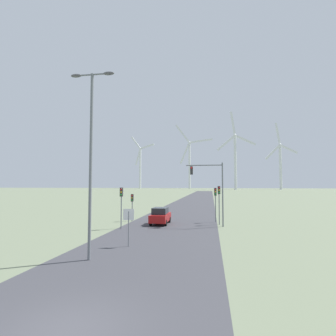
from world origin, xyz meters
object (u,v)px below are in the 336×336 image
(stop_sign_near, at_px, (129,220))
(traffic_light_post_mid_left, at_px, (132,201))
(wind_turbine_far_left, at_px, (140,164))
(wind_turbine_left, at_px, (190,160))
(streetlamp, at_px, (91,143))
(traffic_light_post_near_right, at_px, (219,196))
(car_approaching, at_px, (160,216))
(traffic_light_post_mid_right, at_px, (215,197))
(wind_turbine_center, at_px, (235,156))
(traffic_light_post_near_left, at_px, (121,198))
(wind_turbine_right, at_px, (280,161))
(traffic_light_mast_overhead, at_px, (211,182))

(stop_sign_near, height_order, traffic_light_post_mid_left, traffic_light_post_mid_left)
(wind_turbine_far_left, height_order, wind_turbine_left, wind_turbine_left)
(wind_turbine_far_left, bearing_deg, stop_sign_near, -74.71)
(streetlamp, distance_m, traffic_light_post_near_right, 17.38)
(car_approaching, height_order, wind_turbine_left, wind_turbine_left)
(wind_turbine_left, bearing_deg, streetlamp, -86.67)
(streetlamp, height_order, wind_turbine_left, wind_turbine_left)
(traffic_light_post_mid_left, height_order, traffic_light_post_mid_right, traffic_light_post_mid_right)
(wind_turbine_center, bearing_deg, wind_turbine_left, 133.02)
(traffic_light_post_near_left, bearing_deg, traffic_light_post_mid_left, 95.50)
(traffic_light_post_mid_right, bearing_deg, streetlamp, -114.35)
(car_approaching, bearing_deg, wind_turbine_right, 72.73)
(traffic_light_post_near_right, height_order, car_approaching, traffic_light_post_near_right)
(car_approaching, xyz_separation_m, wind_turbine_center, (25.71, 195.40, 27.41))
(traffic_light_post_near_right, xyz_separation_m, wind_turbine_center, (19.22, 194.72, 25.23))
(traffic_light_post_mid_right, bearing_deg, wind_turbine_center, 84.20)
(traffic_light_post_near_right, distance_m, wind_turbine_far_left, 253.73)
(stop_sign_near, distance_m, car_approaching, 10.75)
(car_approaching, relative_size, wind_turbine_right, 0.07)
(traffic_light_post_near_left, height_order, car_approaching, traffic_light_post_near_left)
(car_approaching, relative_size, wind_turbine_left, 0.06)
(wind_turbine_far_left, bearing_deg, traffic_light_post_near_left, -74.95)
(traffic_light_post_near_right, relative_size, traffic_light_post_mid_left, 1.31)
(traffic_light_post_mid_right, distance_m, wind_turbine_center, 195.58)
(streetlamp, bearing_deg, traffic_light_post_near_right, 62.01)
(traffic_light_post_near_right, bearing_deg, car_approaching, -174.01)
(traffic_light_post_near_right, height_order, traffic_light_post_mid_right, traffic_light_post_near_right)
(streetlamp, relative_size, wind_turbine_left, 0.17)
(traffic_light_post_mid_left, xyz_separation_m, wind_turbine_right, (67.69, 203.62, 21.75))
(traffic_light_post_mid_left, distance_m, wind_turbine_far_left, 249.88)
(wind_turbine_center, height_order, wind_turbine_right, wind_turbine_center)
(stop_sign_near, xyz_separation_m, wind_turbine_left, (-16.04, 251.10, 28.16))
(stop_sign_near, bearing_deg, streetlamp, -109.00)
(traffic_light_mast_overhead, bearing_deg, wind_turbine_right, 74.21)
(wind_turbine_left, bearing_deg, wind_turbine_center, -46.98)
(traffic_light_post_near_right, distance_m, wind_turbine_center, 197.29)
(traffic_light_post_near_left, bearing_deg, traffic_light_post_near_right, 23.65)
(traffic_light_post_near_left, xyz_separation_m, traffic_light_mast_overhead, (8.89, 2.88, 1.69))
(traffic_light_post_near_right, bearing_deg, streetlamp, -117.99)
(stop_sign_near, relative_size, traffic_light_post_mid_left, 0.82)
(traffic_light_post_near_left, relative_size, traffic_light_mast_overhead, 0.61)
(stop_sign_near, relative_size, traffic_light_post_near_right, 0.63)
(traffic_light_post_near_right, xyz_separation_m, traffic_light_post_mid_right, (-0.37, 1.79, -0.17))
(wind_turbine_far_left, bearing_deg, streetlamp, -75.17)
(traffic_light_post_near_left, relative_size, wind_turbine_left, 0.06)
(traffic_light_mast_overhead, xyz_separation_m, wind_turbine_right, (58.28, 206.11, 19.44))
(traffic_light_post_mid_left, distance_m, traffic_light_post_mid_right, 9.98)
(stop_sign_near, xyz_separation_m, wind_turbine_center, (25.95, 206.11, 26.46))
(wind_turbine_far_left, distance_m, wind_turbine_left, 53.12)
(traffic_light_post_near_right, height_order, traffic_light_mast_overhead, traffic_light_mast_overhead)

